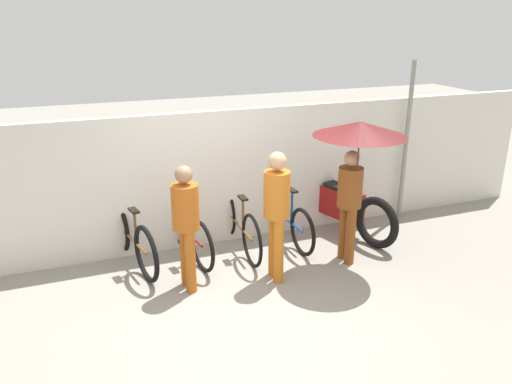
{
  "coord_description": "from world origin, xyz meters",
  "views": [
    {
      "loc": [
        -1.71,
        -4.7,
        3.17
      ],
      "look_at": [
        0.45,
        0.96,
        1.0
      ],
      "focal_mm": 35.0,
      "sensor_mm": 36.0,
      "label": 1
    }
  ],
  "objects_px": {
    "pedestrian_trailing": "(357,149)",
    "motorcycle": "(340,205)",
    "pedestrian_leading": "(186,219)",
    "parked_bicycle_3": "(285,217)",
    "pedestrian_center": "(277,207)",
    "parked_bicycle_0": "(132,238)",
    "parked_bicycle_2": "(239,224)",
    "parked_bicycle_1": "(187,231)"
  },
  "relations": [
    {
      "from": "pedestrian_trailing",
      "to": "motorcycle",
      "type": "xyz_separation_m",
      "value": [
        0.41,
        0.99,
        -1.17
      ]
    },
    {
      "from": "pedestrian_leading",
      "to": "pedestrian_trailing",
      "type": "xyz_separation_m",
      "value": [
        2.16,
        -0.15,
        0.69
      ]
    },
    {
      "from": "parked_bicycle_3",
      "to": "motorcycle",
      "type": "relative_size",
      "value": 0.81
    },
    {
      "from": "parked_bicycle_3",
      "to": "pedestrian_center",
      "type": "xyz_separation_m",
      "value": [
        -0.58,
        -1.01,
        0.61
      ]
    },
    {
      "from": "parked_bicycle_3",
      "to": "pedestrian_center",
      "type": "bearing_deg",
      "value": 147.65
    },
    {
      "from": "parked_bicycle_0",
      "to": "pedestrian_trailing",
      "type": "relative_size",
      "value": 0.89
    },
    {
      "from": "pedestrian_center",
      "to": "pedestrian_leading",
      "type": "bearing_deg",
      "value": -4.72
    },
    {
      "from": "parked_bicycle_0",
      "to": "parked_bicycle_2",
      "type": "distance_m",
      "value": 1.48
    },
    {
      "from": "parked_bicycle_0",
      "to": "parked_bicycle_3",
      "type": "bearing_deg",
      "value": -102.56
    },
    {
      "from": "parked_bicycle_1",
      "to": "pedestrian_center",
      "type": "height_order",
      "value": "pedestrian_center"
    },
    {
      "from": "pedestrian_trailing",
      "to": "parked_bicycle_1",
      "type": "bearing_deg",
      "value": -25.56
    },
    {
      "from": "parked_bicycle_3",
      "to": "motorcycle",
      "type": "bearing_deg",
      "value": -92.8
    },
    {
      "from": "pedestrian_leading",
      "to": "parked_bicycle_0",
      "type": "bearing_deg",
      "value": -62.2
    },
    {
      "from": "parked_bicycle_3",
      "to": "pedestrian_center",
      "type": "distance_m",
      "value": 1.32
    },
    {
      "from": "parked_bicycle_2",
      "to": "pedestrian_leading",
      "type": "height_order",
      "value": "pedestrian_leading"
    },
    {
      "from": "parked_bicycle_1",
      "to": "pedestrian_leading",
      "type": "xyz_separation_m",
      "value": [
        -0.19,
        -0.85,
        0.54
      ]
    },
    {
      "from": "parked_bicycle_2",
      "to": "pedestrian_leading",
      "type": "xyz_separation_m",
      "value": [
        -0.93,
        -0.82,
        0.53
      ]
    },
    {
      "from": "parked_bicycle_3",
      "to": "motorcycle",
      "type": "distance_m",
      "value": 0.91
    },
    {
      "from": "pedestrian_leading",
      "to": "pedestrian_center",
      "type": "distance_m",
      "value": 1.1
    },
    {
      "from": "parked_bicycle_0",
      "to": "pedestrian_center",
      "type": "relative_size",
      "value": 1.04
    },
    {
      "from": "pedestrian_center",
      "to": "motorcycle",
      "type": "bearing_deg",
      "value": -142.21
    },
    {
      "from": "pedestrian_leading",
      "to": "motorcycle",
      "type": "bearing_deg",
      "value": -166.52
    },
    {
      "from": "parked_bicycle_0",
      "to": "pedestrian_trailing",
      "type": "height_order",
      "value": "pedestrian_trailing"
    },
    {
      "from": "motorcycle",
      "to": "parked_bicycle_3",
      "type": "bearing_deg",
      "value": 73.37
    },
    {
      "from": "parked_bicycle_1",
      "to": "motorcycle",
      "type": "height_order",
      "value": "parked_bicycle_1"
    },
    {
      "from": "pedestrian_trailing",
      "to": "motorcycle",
      "type": "relative_size",
      "value": 0.92
    },
    {
      "from": "parked_bicycle_2",
      "to": "parked_bicycle_3",
      "type": "xyz_separation_m",
      "value": [
        0.74,
        0.03,
        -0.02
      ]
    },
    {
      "from": "parked_bicycle_1",
      "to": "parked_bicycle_2",
      "type": "xyz_separation_m",
      "value": [
        0.74,
        -0.03,
        0.01
      ]
    },
    {
      "from": "pedestrian_center",
      "to": "motorcycle",
      "type": "relative_size",
      "value": 0.78
    },
    {
      "from": "parked_bicycle_0",
      "to": "parked_bicycle_3",
      "type": "distance_m",
      "value": 2.21
    },
    {
      "from": "pedestrian_leading",
      "to": "pedestrian_center",
      "type": "height_order",
      "value": "pedestrian_center"
    },
    {
      "from": "motorcycle",
      "to": "parked_bicycle_1",
      "type": "bearing_deg",
      "value": 73.54
    },
    {
      "from": "parked_bicycle_1",
      "to": "motorcycle",
      "type": "bearing_deg",
      "value": -99.89
    },
    {
      "from": "parked_bicycle_2",
      "to": "pedestrian_trailing",
      "type": "height_order",
      "value": "pedestrian_trailing"
    },
    {
      "from": "pedestrian_leading",
      "to": "pedestrian_center",
      "type": "bearing_deg",
      "value": 166.83
    },
    {
      "from": "pedestrian_leading",
      "to": "parked_bicycle_3",
      "type": "bearing_deg",
      "value": -157.65
    },
    {
      "from": "parked_bicycle_1",
      "to": "pedestrian_center",
      "type": "xyz_separation_m",
      "value": [
        0.89,
        -1.01,
        0.6
      ]
    },
    {
      "from": "parked_bicycle_2",
      "to": "parked_bicycle_3",
      "type": "distance_m",
      "value": 0.74
    },
    {
      "from": "parked_bicycle_3",
      "to": "pedestrian_center",
      "type": "height_order",
      "value": "pedestrian_center"
    },
    {
      "from": "parked_bicycle_0",
      "to": "pedestrian_trailing",
      "type": "xyz_separation_m",
      "value": [
        2.71,
        -1.01,
        1.21
      ]
    },
    {
      "from": "parked_bicycle_3",
      "to": "pedestrian_trailing",
      "type": "distance_m",
      "value": 1.66
    },
    {
      "from": "parked_bicycle_0",
      "to": "parked_bicycle_1",
      "type": "height_order",
      "value": "parked_bicycle_1"
    }
  ]
}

